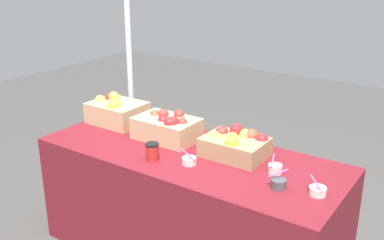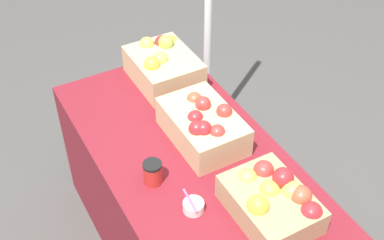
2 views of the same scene
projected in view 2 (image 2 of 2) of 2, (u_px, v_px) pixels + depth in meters
table at (209, 236)px, 2.36m from camera, size 1.90×0.76×0.74m
apple_crate_left at (163, 65)px, 2.61m from camera, size 0.38×0.30×0.20m
apple_crate_middle at (203, 125)px, 2.27m from camera, size 0.41×0.27×0.19m
apple_crate_right at (272, 200)px, 1.95m from camera, size 0.37×0.27×0.18m
sample_bowl_far at (193, 206)px, 1.99m from camera, size 0.09×0.08×0.10m
coffee_cup at (153, 173)px, 2.09m from camera, size 0.08×0.08×0.10m
tent_pole at (208, 8)px, 2.80m from camera, size 0.04×0.04×1.91m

